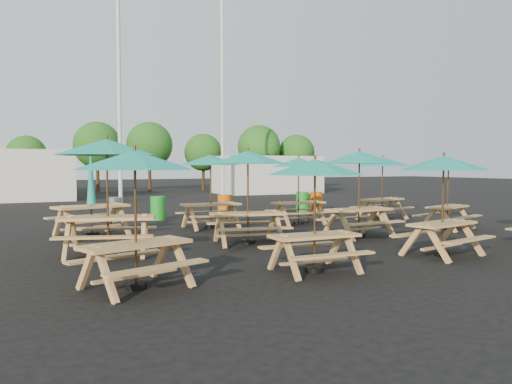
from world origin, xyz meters
name	(u,v)px	position (x,y,z in m)	size (l,w,h in m)	color
ground	(278,233)	(0.00, 0.00, 0.00)	(120.00, 120.00, 0.00)	black
picnic_unit_0	(135,169)	(-5.02, -4.85, 1.87)	(2.38, 2.38, 2.18)	tan
picnic_unit_1	(107,154)	(-4.97, -1.66, 2.16)	(2.67, 2.67, 2.51)	tan
picnic_unit_2	(91,198)	(-4.92, 1.57, 1.03)	(2.41, 2.25, 2.52)	tan
picnic_unit_3	(315,174)	(-1.86, -4.98, 1.77)	(1.78, 1.78, 2.06)	tan
picnic_unit_4	(248,163)	(-1.61, -1.48, 1.99)	(2.28, 2.28, 2.31)	tan
picnic_unit_5	(211,165)	(-1.38, 1.83, 1.96)	(2.04, 2.04, 2.28)	tan
picnic_unit_6	(443,169)	(1.46, -4.74, 1.84)	(2.21, 2.21, 2.15)	tan
picnic_unit_7	(359,163)	(1.54, -1.72, 2.00)	(2.16, 2.16, 2.33)	tan
picnic_unit_8	(299,167)	(1.57, 1.57, 1.89)	(1.91, 1.91, 2.20)	tan
picnic_unit_10	(448,169)	(5.05, -1.42, 1.81)	(2.30, 2.30, 2.10)	tan
picnic_unit_11	(383,166)	(5.01, 1.58, 1.93)	(2.34, 2.34, 2.24)	tan
waste_bin_0	(114,209)	(-3.78, 4.96, 0.42)	(0.52, 0.52, 0.84)	gray
waste_bin_1	(158,208)	(-2.30, 4.81, 0.42)	(0.52, 0.52, 0.84)	#1A9425
waste_bin_2	(225,206)	(0.23, 4.79, 0.42)	(0.52, 0.52, 0.84)	#D55E0C
waste_bin_3	(302,202)	(3.92, 5.34, 0.42)	(0.52, 0.52, 0.84)	#1A9425
waste_bin_4	(316,202)	(4.53, 5.23, 0.42)	(0.52, 0.52, 0.84)	#D55E0C
mast_0	(119,87)	(-2.00, 14.00, 6.00)	(0.20, 0.20, 12.00)	silver
mast_1	(222,99)	(4.50, 16.00, 6.00)	(0.20, 0.20, 12.00)	silver
event_tent_1	(267,175)	(9.00, 19.00, 1.30)	(7.00, 4.00, 2.60)	silver
tree_2	(27,155)	(-6.39, 23.65, 2.62)	(2.59, 2.59, 3.93)	#382314
tree_3	(97,145)	(-1.75, 24.72, 3.41)	(3.36, 3.36, 5.09)	#382314
tree_4	(149,145)	(1.90, 24.26, 3.46)	(3.41, 3.41, 5.17)	#382314
tree_5	(203,152)	(6.22, 24.67, 2.97)	(2.94, 2.94, 4.45)	#382314
tree_6	(259,147)	(10.23, 22.90, 3.43)	(3.38, 3.38, 5.13)	#382314
tree_7	(296,153)	(13.63, 22.92, 2.99)	(2.95, 2.95, 4.48)	#382314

